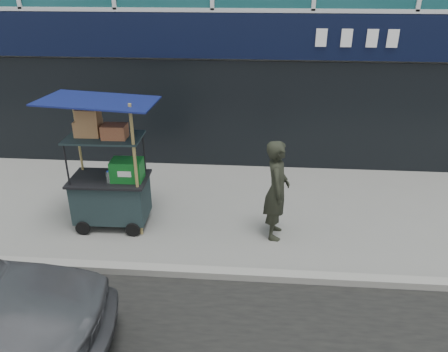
{
  "coord_description": "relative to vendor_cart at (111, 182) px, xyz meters",
  "views": [
    {
      "loc": [
        0.97,
        -5.41,
        4.14
      ],
      "look_at": [
        0.45,
        1.2,
        1.0
      ],
      "focal_mm": 35.0,
      "sensor_mm": 36.0,
      "label": 1
    }
  ],
  "objects": [
    {
      "name": "vendor_cart",
      "position": [
        0.0,
        0.0,
        0.0
      ],
      "size": [
        1.78,
        1.27,
        2.37
      ],
      "rotation": [
        0.0,
        0.0,
        0.02
      ],
      "color": "black",
      "rests_on": "ground"
    },
    {
      "name": "vendor_man",
      "position": [
        2.84,
        -0.12,
        0.03
      ],
      "size": [
        0.44,
        0.65,
        1.72
      ],
      "primitive_type": "imported",
      "rotation": [
        0.0,
        0.0,
        1.52
      ],
      "color": "black",
      "rests_on": "ground"
    },
    {
      "name": "curb",
      "position": [
        1.51,
        -1.34,
        -0.77
      ],
      "size": [
        80.0,
        0.18,
        0.12
      ],
      "primitive_type": "cube",
      "color": "gray",
      "rests_on": "ground"
    },
    {
      "name": "ground",
      "position": [
        1.51,
        -1.14,
        -0.83
      ],
      "size": [
        80.0,
        80.0,
        0.0
      ],
      "primitive_type": "plane",
      "color": "slate",
      "rests_on": "ground"
    }
  ]
}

